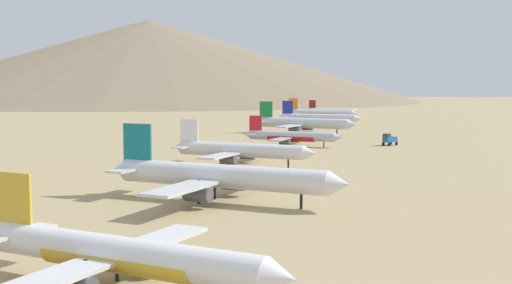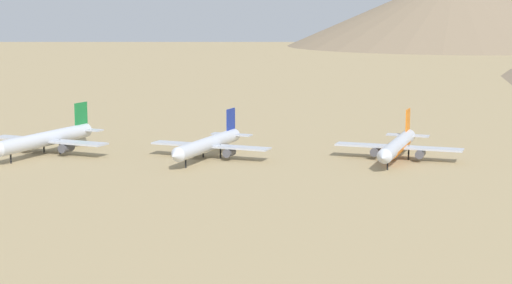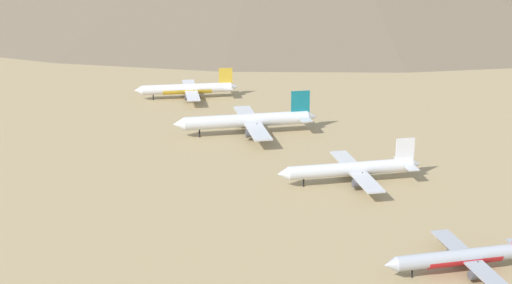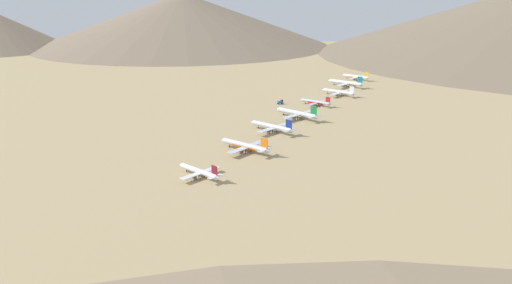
% 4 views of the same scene
% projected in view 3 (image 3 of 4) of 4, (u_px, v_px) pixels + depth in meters
% --- Properties ---
extents(parked_jet_0, '(36.84, 30.04, 10.63)m').
position_uv_depth(parked_jet_0, '(188.00, 89.00, 282.39)').
color(parked_jet_0, white).
rests_on(parked_jet_0, ground).
extents(parked_jet_1, '(44.60, 36.28, 12.86)m').
position_uv_depth(parked_jet_1, '(248.00, 121.00, 242.27)').
color(parked_jet_1, silver).
rests_on(parked_jet_1, ground).
extents(parked_jet_2, '(38.36, 31.18, 11.06)m').
position_uv_depth(parked_jet_2, '(353.00, 169.00, 203.38)').
color(parked_jet_2, silver).
rests_on(parked_jet_2, ground).
extents(parked_jet_3, '(33.25, 26.99, 9.59)m').
position_uv_depth(parked_jet_3, '(465.00, 257.00, 157.10)').
color(parked_jet_3, '#B2B7C1').
rests_on(parked_jet_3, ground).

